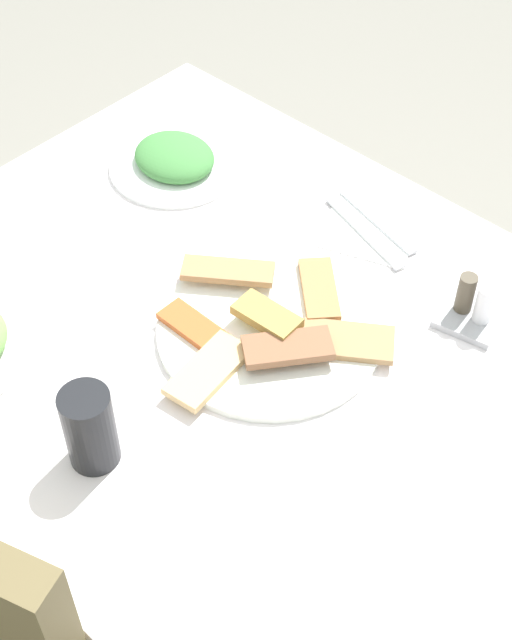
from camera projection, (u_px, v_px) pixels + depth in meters
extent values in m
plane|color=gray|center=(249.00, 573.00, 1.87)|extent=(6.00, 6.00, 0.00)
cube|color=white|center=(247.00, 341.00, 1.35)|extent=(1.17, 0.90, 0.02)
cylinder|color=#4D4653|center=(196.00, 233.00, 2.05)|extent=(0.04, 0.04, 0.70)
cylinder|color=white|center=(270.00, 330.00, 1.34)|extent=(0.33, 0.33, 0.01)
cube|color=#B19148|center=(267.00, 316.00, 1.31)|extent=(0.10, 0.05, 0.02)
cube|color=#8E5D3F|center=(286.00, 349.00, 1.28)|extent=(0.12, 0.13, 0.01)
cube|color=tan|center=(228.00, 271.00, 1.38)|extent=(0.14, 0.12, 0.01)
cube|color=#C85F2C|center=(200.00, 332.00, 1.32)|extent=(0.14, 0.05, 0.01)
cube|color=tan|center=(348.00, 341.00, 1.31)|extent=(0.15, 0.13, 0.01)
cube|color=#BC804E|center=(319.00, 290.00, 1.38)|extent=(0.13, 0.12, 0.01)
cube|color=#ECC17F|center=(208.00, 371.00, 1.27)|extent=(0.08, 0.14, 0.01)
cylinder|color=white|center=(175.00, 165.00, 1.60)|extent=(0.23, 0.23, 0.01)
ellipsoid|color=#468B43|center=(174.00, 157.00, 1.59)|extent=(0.16, 0.14, 0.05)
sphere|color=yellow|center=(196.00, 164.00, 1.57)|extent=(0.03, 0.03, 0.03)
cylinder|color=black|center=(87.00, 426.00, 1.15)|extent=(0.09, 0.09, 0.12)
cube|color=white|center=(371.00, 228.00, 1.49)|extent=(0.19, 0.19, 0.00)
cube|color=silver|center=(378.00, 221.00, 1.50)|extent=(0.18, 0.06, 0.00)
cube|color=silver|center=(364.00, 231.00, 1.48)|extent=(0.19, 0.07, 0.00)
cube|color=#B2B2B7|center=(470.00, 317.00, 1.35)|extent=(0.11, 0.11, 0.01)
cylinder|color=white|center=(484.00, 304.00, 1.32)|extent=(0.03, 0.03, 0.06)
cylinder|color=brown|center=(466.00, 293.00, 1.33)|extent=(0.03, 0.03, 0.06)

